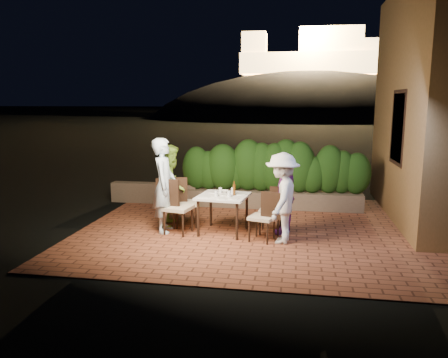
% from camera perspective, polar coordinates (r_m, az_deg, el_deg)
% --- Properties ---
extents(ground, '(400.00, 400.00, 0.00)m').
position_cam_1_polar(ground, '(8.50, 4.14, -7.42)').
color(ground, black).
rests_on(ground, ground).
extents(terrace_floor, '(7.00, 6.00, 0.15)m').
position_cam_1_polar(terrace_floor, '(8.99, 4.45, -6.80)').
color(terrace_floor, brown).
rests_on(terrace_floor, ground).
extents(building_wall, '(1.60, 5.00, 5.00)m').
position_cam_1_polar(building_wall, '(10.47, 25.74, 8.92)').
color(building_wall, olive).
rests_on(building_wall, ground).
extents(window_pane, '(0.08, 1.00, 1.40)m').
position_cam_1_polar(window_pane, '(9.81, 21.92, 6.25)').
color(window_pane, black).
rests_on(window_pane, building_wall).
extents(window_frame, '(0.06, 1.15, 1.55)m').
position_cam_1_polar(window_frame, '(9.81, 21.86, 6.25)').
color(window_frame, black).
rests_on(window_frame, building_wall).
extents(planter, '(4.20, 0.55, 0.40)m').
position_cam_1_polar(planter, '(10.65, 6.42, -2.63)').
color(planter, brown).
rests_on(planter, ground).
extents(hedge, '(4.00, 0.70, 1.10)m').
position_cam_1_polar(hedge, '(10.51, 6.50, 1.36)').
color(hedge, '#193A0F').
rests_on(hedge, planter).
extents(parapet, '(2.20, 0.30, 0.50)m').
position_cam_1_polar(parapet, '(11.20, -9.09, -1.80)').
color(parapet, brown).
rests_on(parapet, ground).
extents(hill, '(52.00, 40.00, 22.00)m').
position_cam_1_polar(hill, '(68.40, 10.65, 4.48)').
color(hill, black).
rests_on(hill, ground).
extents(fortress, '(26.00, 8.00, 8.00)m').
position_cam_1_polar(fortress, '(68.55, 11.06, 16.62)').
color(fortress, '#FFCC7A').
rests_on(fortress, hill).
extents(dining_table, '(1.03, 1.03, 0.75)m').
position_cam_1_polar(dining_table, '(8.52, -0.11, -4.59)').
color(dining_table, white).
rests_on(dining_table, ground).
extents(plate_nw, '(0.24, 0.24, 0.01)m').
position_cam_1_polar(plate_nw, '(8.28, -2.56, -2.32)').
color(plate_nw, white).
rests_on(plate_nw, dining_table).
extents(plate_sw, '(0.23, 0.23, 0.01)m').
position_cam_1_polar(plate_sw, '(8.68, -1.28, -1.74)').
color(plate_sw, white).
rests_on(plate_sw, dining_table).
extents(plate_ne, '(0.20, 0.20, 0.01)m').
position_cam_1_polar(plate_ne, '(8.12, 1.28, -2.57)').
color(plate_ne, white).
rests_on(plate_ne, dining_table).
extents(plate_se, '(0.24, 0.24, 0.01)m').
position_cam_1_polar(plate_se, '(8.53, 2.21, -1.95)').
color(plate_se, white).
rests_on(plate_se, dining_table).
extents(plate_centre, '(0.23, 0.23, 0.01)m').
position_cam_1_polar(plate_centre, '(8.47, -0.20, -2.02)').
color(plate_centre, white).
rests_on(plate_centre, dining_table).
extents(plate_front, '(0.20, 0.20, 0.01)m').
position_cam_1_polar(plate_front, '(8.12, -0.28, -2.57)').
color(plate_front, white).
rests_on(plate_front, dining_table).
extents(glass_nw, '(0.07, 0.07, 0.12)m').
position_cam_1_polar(glass_nw, '(8.30, -1.02, -1.91)').
color(glass_nw, silver).
rests_on(glass_nw, dining_table).
extents(glass_sw, '(0.07, 0.07, 0.11)m').
position_cam_1_polar(glass_sw, '(8.59, -0.47, -1.51)').
color(glass_sw, silver).
rests_on(glass_sw, dining_table).
extents(glass_ne, '(0.07, 0.07, 0.12)m').
position_cam_1_polar(glass_ne, '(8.29, 0.66, -1.93)').
color(glass_ne, silver).
rests_on(glass_ne, dining_table).
extents(glass_se, '(0.07, 0.07, 0.12)m').
position_cam_1_polar(glass_se, '(8.55, 1.17, -1.54)').
color(glass_se, silver).
rests_on(glass_se, dining_table).
extents(beer_bottle, '(0.05, 0.05, 0.28)m').
position_cam_1_polar(beer_bottle, '(8.40, 1.34, -1.22)').
color(beer_bottle, '#502C0D').
rests_on(beer_bottle, dining_table).
extents(bowl, '(0.20, 0.20, 0.04)m').
position_cam_1_polar(bowl, '(8.69, -0.02, -1.61)').
color(bowl, white).
rests_on(bowl, dining_table).
extents(chair_left_front, '(0.58, 0.58, 1.06)m').
position_cam_1_polar(chair_left_front, '(8.50, -6.01, -3.61)').
color(chair_left_front, black).
rests_on(chair_left_front, ground).
extents(chair_left_back, '(0.57, 0.57, 1.02)m').
position_cam_1_polar(chair_left_back, '(8.98, -4.92, -2.98)').
color(chair_left_back, black).
rests_on(chair_left_back, ground).
extents(chair_right_front, '(0.54, 0.54, 0.93)m').
position_cam_1_polar(chair_right_front, '(8.05, 4.99, -4.86)').
color(chair_right_front, black).
rests_on(chair_right_front, ground).
extents(chair_right_back, '(0.46, 0.46, 0.93)m').
position_cam_1_polar(chair_right_back, '(8.53, 6.10, -4.03)').
color(chair_right_back, black).
rests_on(chair_right_back, ground).
extents(diner_blue, '(0.53, 0.73, 1.85)m').
position_cam_1_polar(diner_blue, '(8.57, -7.82, -0.83)').
color(diner_blue, silver).
rests_on(diner_blue, ground).
extents(diner_green, '(0.63, 0.81, 1.67)m').
position_cam_1_polar(diner_green, '(9.06, -6.86, -0.80)').
color(diner_green, '#86B839').
rests_on(diner_green, ground).
extents(diner_white, '(0.76, 1.14, 1.64)m').
position_cam_1_polar(diner_white, '(7.92, 7.58, -2.48)').
color(diner_white, white).
rests_on(diner_white, ground).
extents(diner_purple, '(0.59, 0.95, 1.51)m').
position_cam_1_polar(diner_purple, '(8.48, 8.01, -2.13)').
color(diner_purple, '#77297C').
rests_on(diner_purple, ground).
extents(parapet_lamp, '(0.10, 0.10, 0.14)m').
position_cam_1_polar(parapet_lamp, '(11.04, -7.55, -0.24)').
color(parapet_lamp, orange).
rests_on(parapet_lamp, parapet).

